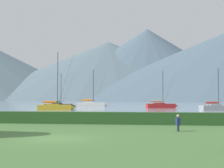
% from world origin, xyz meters
% --- Properties ---
extents(ground_plane, '(1000.00, 1000.00, 0.00)m').
position_xyz_m(ground_plane, '(0.00, 0.00, 0.00)').
color(ground_plane, '#477038').
extents(harbor_water, '(320.00, 246.00, 0.00)m').
position_xyz_m(harbor_water, '(0.00, 137.00, 0.00)').
color(harbor_water, '#8499A8').
rests_on(harbor_water, ground_plane).
extents(hedge_line, '(80.00, 1.20, 1.13)m').
position_xyz_m(hedge_line, '(0.00, 11.00, 0.57)').
color(hedge_line, '#284C23').
rests_on(hedge_line, ground_plane).
extents(sailboat_slip_1, '(7.83, 3.82, 11.71)m').
position_xyz_m(sailboat_slip_1, '(-13.64, 42.92, 0.66)').
color(sailboat_slip_1, gold).
rests_on(sailboat_slip_1, harbor_water).
extents(sailboat_slip_2, '(7.88, 3.87, 8.87)m').
position_xyz_m(sailboat_slip_2, '(7.79, 57.64, 0.64)').
color(sailboat_slip_2, red).
rests_on(sailboat_slip_2, harbor_water).
extents(sailboat_slip_3, '(7.36, 3.88, 8.25)m').
position_xyz_m(sailboat_slip_3, '(18.19, 45.09, 0.60)').
color(sailboat_slip_3, '#9E9EA3').
rests_on(sailboat_slip_3, harbor_water).
extents(sailboat_slip_6, '(7.44, 3.52, 8.17)m').
position_xyz_m(sailboat_slip_6, '(-15.95, 53.22, 0.60)').
color(sailboat_slip_6, black).
rests_on(sailboat_slip_6, harbor_water).
extents(sailboat_slip_7, '(8.74, 3.38, 9.88)m').
position_xyz_m(sailboat_slip_7, '(-10.34, 63.90, 0.71)').
color(sailboat_slip_7, white).
rests_on(sailboat_slip_7, harbor_water).
extents(person_seated_viewer, '(0.36, 0.55, 1.25)m').
position_xyz_m(person_seated_viewer, '(7.71, 5.17, 0.69)').
color(person_seated_viewer, '#2D3347').
rests_on(person_seated_viewer, ground_plane).
extents(distant_hill_east_ridge, '(243.77, 243.77, 80.52)m').
position_xyz_m(distant_hill_east_ridge, '(-0.11, 341.65, 40.26)').
color(distant_hill_east_ridge, '#4C6070').
rests_on(distant_hill_east_ridge, ground_plane).
extents(distant_hill_far_shoulder, '(310.71, 310.71, 67.59)m').
position_xyz_m(distant_hill_far_shoulder, '(-45.44, 347.29, 33.80)').
color(distant_hill_far_shoulder, slate).
rests_on(distant_hill_far_shoulder, ground_plane).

